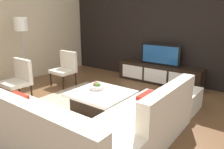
{
  "coord_description": "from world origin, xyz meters",
  "views": [
    {
      "loc": [
        2.37,
        -2.82,
        1.78
      ],
      "look_at": [
        -0.25,
        0.65,
        0.58
      ],
      "focal_mm": 34.82,
      "sensor_mm": 36.0,
      "label": 1
    }
  ],
  "objects_px": {
    "accent_chair_near": "(19,77)",
    "fruit_bowl": "(97,86)",
    "accent_chair_far": "(65,66)",
    "coffee_table": "(101,101)",
    "television": "(160,55)",
    "ottoman": "(179,99)",
    "media_console": "(159,74)",
    "sectional_couch": "(90,127)",
    "floor_lamp": "(21,29)"
  },
  "relations": [
    {
      "from": "television",
      "to": "accent_chair_far",
      "type": "height_order",
      "value": "television"
    },
    {
      "from": "media_console",
      "to": "sectional_couch",
      "type": "xyz_separation_m",
      "value": [
        0.52,
        -3.26,
        0.04
      ]
    },
    {
      "from": "fruit_bowl",
      "to": "accent_chair_far",
      "type": "distance_m",
      "value": 1.7
    },
    {
      "from": "ottoman",
      "to": "fruit_bowl",
      "type": "bearing_deg",
      "value": -145.05
    },
    {
      "from": "ottoman",
      "to": "accent_chair_near",
      "type": "bearing_deg",
      "value": -151.29
    },
    {
      "from": "media_console",
      "to": "accent_chair_near",
      "type": "relative_size",
      "value": 2.58
    },
    {
      "from": "sectional_couch",
      "to": "coffee_table",
      "type": "relative_size",
      "value": 2.27
    },
    {
      "from": "floor_lamp",
      "to": "ottoman",
      "type": "distance_m",
      "value": 3.96
    },
    {
      "from": "television",
      "to": "accent_chair_far",
      "type": "bearing_deg",
      "value": -139.41
    },
    {
      "from": "ottoman",
      "to": "fruit_bowl",
      "type": "relative_size",
      "value": 2.5
    },
    {
      "from": "fruit_bowl",
      "to": "television",
      "type": "bearing_deg",
      "value": 82.68
    },
    {
      "from": "television",
      "to": "coffee_table",
      "type": "distance_m",
      "value": 2.37
    },
    {
      "from": "floor_lamp",
      "to": "ottoman",
      "type": "relative_size",
      "value": 2.45
    },
    {
      "from": "television",
      "to": "accent_chair_far",
      "type": "relative_size",
      "value": 1.25
    },
    {
      "from": "media_console",
      "to": "television",
      "type": "distance_m",
      "value": 0.52
    },
    {
      "from": "sectional_couch",
      "to": "accent_chair_near",
      "type": "bearing_deg",
      "value": 170.86
    },
    {
      "from": "television",
      "to": "sectional_couch",
      "type": "relative_size",
      "value": 0.45
    },
    {
      "from": "sectional_couch",
      "to": "ottoman",
      "type": "bearing_deg",
      "value": 75.57
    },
    {
      "from": "fruit_bowl",
      "to": "accent_chair_far",
      "type": "bearing_deg",
      "value": 159.49
    },
    {
      "from": "sectional_couch",
      "to": "coffee_table",
      "type": "height_order",
      "value": "sectional_couch"
    },
    {
      "from": "fruit_bowl",
      "to": "accent_chair_far",
      "type": "xyz_separation_m",
      "value": [
        -1.59,
        0.59,
        0.06
      ]
    },
    {
      "from": "accent_chair_near",
      "to": "accent_chair_far",
      "type": "xyz_separation_m",
      "value": [
        0.02,
        1.28,
        -0.0
      ]
    },
    {
      "from": "television",
      "to": "coffee_table",
      "type": "height_order",
      "value": "television"
    },
    {
      "from": "television",
      "to": "floor_lamp",
      "type": "bearing_deg",
      "value": -138.73
    },
    {
      "from": "floor_lamp",
      "to": "media_console",
      "type": "bearing_deg",
      "value": 41.26
    },
    {
      "from": "floor_lamp",
      "to": "accent_chair_far",
      "type": "xyz_separation_m",
      "value": [
        0.73,
        0.68,
        -0.95
      ]
    },
    {
      "from": "coffee_table",
      "to": "television",
      "type": "bearing_deg",
      "value": 87.51
    },
    {
      "from": "ottoman",
      "to": "accent_chair_far",
      "type": "xyz_separation_m",
      "value": [
        -2.9,
        -0.32,
        0.29
      ]
    },
    {
      "from": "television",
      "to": "ottoman",
      "type": "relative_size",
      "value": 1.55
    },
    {
      "from": "television",
      "to": "fruit_bowl",
      "type": "distance_m",
      "value": 2.24
    },
    {
      "from": "accent_chair_far",
      "to": "media_console",
      "type": "bearing_deg",
      "value": 32.69
    },
    {
      "from": "sectional_couch",
      "to": "floor_lamp",
      "type": "relative_size",
      "value": 1.41
    },
    {
      "from": "accent_chair_near",
      "to": "floor_lamp",
      "type": "xyz_separation_m",
      "value": [
        -0.71,
        0.6,
        0.95
      ]
    },
    {
      "from": "media_console",
      "to": "accent_chair_near",
      "type": "distance_m",
      "value": 3.45
    },
    {
      "from": "media_console",
      "to": "television",
      "type": "xyz_separation_m",
      "value": [
        -0.0,
        0.0,
        0.52
      ]
    },
    {
      "from": "sectional_couch",
      "to": "accent_chair_far",
      "type": "distance_m",
      "value": 2.92
    },
    {
      "from": "fruit_bowl",
      "to": "floor_lamp",
      "type": "bearing_deg",
      "value": -177.88
    },
    {
      "from": "ottoman",
      "to": "floor_lamp",
      "type": "bearing_deg",
      "value": -164.55
    },
    {
      "from": "accent_chair_near",
      "to": "ottoman",
      "type": "height_order",
      "value": "accent_chair_near"
    },
    {
      "from": "television",
      "to": "accent_chair_far",
      "type": "xyz_separation_m",
      "value": [
        -1.87,
        -1.6,
        -0.28
      ]
    },
    {
      "from": "floor_lamp",
      "to": "television",
      "type": "bearing_deg",
      "value": 41.27
    },
    {
      "from": "accent_chair_near",
      "to": "fruit_bowl",
      "type": "xyz_separation_m",
      "value": [
        1.61,
        0.68,
        -0.06
      ]
    },
    {
      "from": "coffee_table",
      "to": "accent_chair_far",
      "type": "bearing_deg",
      "value": 158.53
    },
    {
      "from": "media_console",
      "to": "sectional_couch",
      "type": "height_order",
      "value": "sectional_couch"
    },
    {
      "from": "media_console",
      "to": "accent_chair_far",
      "type": "distance_m",
      "value": 2.47
    },
    {
      "from": "accent_chair_near",
      "to": "accent_chair_far",
      "type": "relative_size",
      "value": 1.0
    },
    {
      "from": "media_console",
      "to": "coffee_table",
      "type": "relative_size",
      "value": 2.11
    },
    {
      "from": "media_console",
      "to": "coffee_table",
      "type": "xyz_separation_m",
      "value": [
        -0.1,
        -2.3,
        -0.05
      ]
    },
    {
      "from": "ottoman",
      "to": "fruit_bowl",
      "type": "height_order",
      "value": "fruit_bowl"
    },
    {
      "from": "accent_chair_near",
      "to": "accent_chair_far",
      "type": "distance_m",
      "value": 1.28
    }
  ]
}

